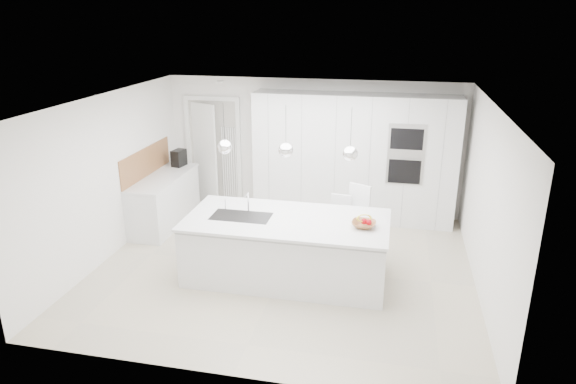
% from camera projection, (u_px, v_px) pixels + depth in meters
% --- Properties ---
extents(floor, '(5.50, 5.50, 0.00)m').
position_uv_depth(floor, '(284.00, 267.00, 7.72)').
color(floor, '#BFB398').
rests_on(floor, ground).
extents(wall_back, '(5.50, 0.00, 5.50)m').
position_uv_depth(wall_back, '(313.00, 147.00, 9.61)').
color(wall_back, white).
rests_on(wall_back, ground).
extents(wall_left, '(0.00, 5.00, 5.00)m').
position_uv_depth(wall_left, '(108.00, 177.00, 7.84)').
color(wall_left, white).
rests_on(wall_left, ground).
extents(ceiling, '(5.50, 5.50, 0.00)m').
position_uv_depth(ceiling, '(283.00, 101.00, 6.89)').
color(ceiling, white).
rests_on(ceiling, wall_back).
extents(tall_cabinets, '(3.60, 0.60, 2.30)m').
position_uv_depth(tall_cabinets, '(354.00, 158.00, 9.21)').
color(tall_cabinets, silver).
rests_on(tall_cabinets, floor).
extents(oven_stack, '(0.62, 0.04, 1.05)m').
position_uv_depth(oven_stack, '(406.00, 155.00, 8.68)').
color(oven_stack, '#A5A5A8').
rests_on(oven_stack, tall_cabinets).
extents(doorway_frame, '(1.11, 0.08, 2.13)m').
position_uv_depth(doorway_frame, '(214.00, 153.00, 10.04)').
color(doorway_frame, white).
rests_on(doorway_frame, floor).
extents(hallway_door, '(0.76, 0.38, 2.00)m').
position_uv_depth(hallway_door, '(201.00, 154.00, 10.05)').
color(hallway_door, white).
rests_on(hallway_door, floor).
extents(radiator, '(0.32, 0.04, 1.40)m').
position_uv_depth(radiator, '(230.00, 163.00, 10.03)').
color(radiator, white).
rests_on(radiator, floor).
extents(left_base_cabinets, '(0.60, 1.80, 0.86)m').
position_uv_depth(left_base_cabinets, '(165.00, 202.00, 9.16)').
color(left_base_cabinets, silver).
rests_on(left_base_cabinets, floor).
extents(left_worktop, '(0.62, 1.82, 0.04)m').
position_uv_depth(left_worktop, '(163.00, 178.00, 9.01)').
color(left_worktop, silver).
rests_on(left_worktop, left_base_cabinets).
extents(oak_backsplash, '(0.02, 1.80, 0.50)m').
position_uv_depth(oak_backsplash, '(146.00, 162.00, 8.98)').
color(oak_backsplash, '#9D693E').
rests_on(oak_backsplash, wall_left).
extents(island_base, '(2.80, 1.20, 0.86)m').
position_uv_depth(island_base, '(286.00, 251.00, 7.28)').
color(island_base, silver).
rests_on(island_base, floor).
extents(island_worktop, '(2.84, 1.40, 0.04)m').
position_uv_depth(island_worktop, '(287.00, 220.00, 7.17)').
color(island_worktop, silver).
rests_on(island_worktop, island_base).
extents(island_sink, '(0.84, 0.44, 0.18)m').
position_uv_depth(island_sink, '(241.00, 222.00, 7.28)').
color(island_sink, '#3F3F42').
rests_on(island_sink, island_worktop).
extents(island_tap, '(0.02, 0.02, 0.30)m').
position_uv_depth(island_tap, '(248.00, 202.00, 7.37)').
color(island_tap, white).
rests_on(island_tap, island_worktop).
extents(pendant_left, '(0.20, 0.20, 0.20)m').
position_uv_depth(pendant_left, '(225.00, 147.00, 6.96)').
color(pendant_left, white).
rests_on(pendant_left, ceiling).
extents(pendant_mid, '(0.20, 0.20, 0.20)m').
position_uv_depth(pendant_mid, '(286.00, 150.00, 6.79)').
color(pendant_mid, white).
rests_on(pendant_mid, ceiling).
extents(pendant_right, '(0.20, 0.20, 0.20)m').
position_uv_depth(pendant_right, '(350.00, 154.00, 6.62)').
color(pendant_right, white).
rests_on(pendant_right, ceiling).
extents(fruit_bowl, '(0.34, 0.34, 0.08)m').
position_uv_depth(fruit_bowl, '(364.00, 224.00, 6.87)').
color(fruit_bowl, '#9D693E').
rests_on(fruit_bowl, island_worktop).
extents(espresso_machine, '(0.23, 0.31, 0.31)m').
position_uv_depth(espresso_machine, '(179.00, 158.00, 9.59)').
color(espresso_machine, black).
rests_on(espresso_machine, left_worktop).
extents(bar_stool_left, '(0.36, 0.47, 0.98)m').
position_uv_depth(bar_stool_left, '(339.00, 228.00, 7.91)').
color(bar_stool_left, white).
rests_on(bar_stool_left, floor).
extents(bar_stool_right, '(0.57, 0.64, 1.15)m').
position_uv_depth(bar_stool_right, '(358.00, 224.00, 7.83)').
color(bar_stool_right, white).
rests_on(bar_stool_right, floor).
extents(apple_a, '(0.08, 0.08, 0.08)m').
position_uv_depth(apple_a, '(364.00, 221.00, 6.89)').
color(apple_a, '#A40510').
rests_on(apple_a, fruit_bowl).
extents(apple_b, '(0.08, 0.08, 0.08)m').
position_uv_depth(apple_b, '(369.00, 222.00, 6.86)').
color(apple_b, '#A40510').
rests_on(apple_b, fruit_bowl).
extents(banana_bunch, '(0.24, 0.17, 0.22)m').
position_uv_depth(banana_bunch, '(364.00, 218.00, 6.87)').
color(banana_bunch, yellow).
rests_on(banana_bunch, fruit_bowl).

